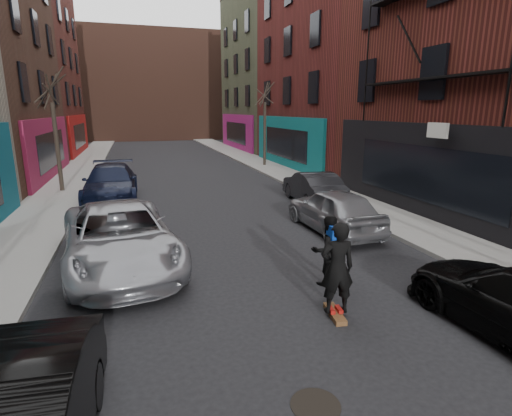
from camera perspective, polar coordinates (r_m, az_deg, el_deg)
sidewalk_left at (r=33.54m, az=-23.02°, el=6.09°), size 2.50×84.00×0.13m
sidewalk_right at (r=34.53m, az=-1.82°, el=7.37°), size 2.50×84.00×0.13m
buildings_right at (r=25.39m, az=24.90°, el=21.81°), size 12.00×56.00×16.00m
building_far at (r=59.27m, az=-14.92°, el=16.35°), size 40.00×10.00×14.00m
tree_left_far at (r=21.42m, az=-26.85°, el=10.84°), size 2.00×2.00×6.50m
tree_right_far at (r=28.55m, az=1.26°, el=12.98°), size 2.00×2.00×6.80m
parked_left_far at (r=10.82m, az=-18.86°, el=-3.93°), size 3.34×6.02×1.59m
parked_left_end at (r=18.91m, az=-20.02°, el=3.36°), size 2.32×5.51×1.59m
parked_right_far at (r=13.52m, az=11.05°, el=-0.22°), size 1.86×4.38×1.48m
parked_right_end at (r=17.46m, az=8.11°, el=2.94°), size 1.77×4.34×1.40m
skateboard at (r=8.30m, az=11.19°, el=-14.59°), size 0.33×0.82×0.10m
skateboarder at (r=7.89m, az=11.52°, el=-8.40°), size 0.73×0.53×1.83m
pedestrian at (r=9.35m, az=10.18°, el=-5.96°), size 0.80×0.64×1.64m
manhole at (r=6.19m, az=8.50°, el=-26.10°), size 0.82×0.82×0.01m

